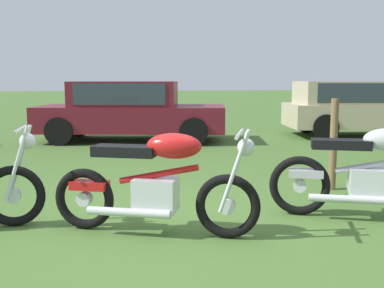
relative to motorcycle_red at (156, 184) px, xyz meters
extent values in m
plane|color=#476B2D|center=(0.06, 0.26, -0.49)|extent=(120.00, 120.00, 0.00)
torus|color=black|center=(-1.38, 0.49, -0.18)|extent=(0.62, 0.09, 0.62)
cylinder|color=silver|center=(-1.38, 0.49, -0.18)|extent=(0.14, 0.10, 0.14)
cylinder|color=silver|center=(-1.32, 0.58, 0.16)|extent=(0.27, 0.04, 0.74)
cylinder|color=silver|center=(-1.32, 0.40, 0.16)|extent=(0.27, 0.04, 0.74)
cylinder|color=silver|center=(-1.28, 0.49, 0.49)|extent=(0.03, 0.64, 0.03)
sphere|color=silver|center=(-1.22, 0.49, 0.37)|extent=(0.16, 0.16, 0.16)
torus|color=black|center=(0.63, -0.25, -0.18)|extent=(0.60, 0.31, 0.61)
torus|color=black|center=(-0.68, 0.27, -0.18)|extent=(0.60, 0.31, 0.61)
cylinder|color=silver|center=(0.63, -0.25, -0.18)|extent=(0.17, 0.14, 0.14)
cylinder|color=silver|center=(-0.68, 0.27, -0.18)|extent=(0.17, 0.14, 0.14)
cylinder|color=silver|center=(0.72, -0.18, 0.15)|extent=(0.27, 0.13, 0.75)
cylinder|color=silver|center=(0.66, -0.35, 0.15)|extent=(0.27, 0.13, 0.75)
cube|color=silver|center=(0.00, 0.01, -0.11)|extent=(0.48, 0.43, 0.32)
cylinder|color=red|center=(0.02, 0.00, 0.09)|extent=(0.74, 0.34, 0.22)
ellipsoid|color=red|center=(0.16, -0.06, 0.36)|extent=(0.58, 0.43, 0.24)
cube|color=black|center=(-0.28, 0.12, 0.30)|extent=(0.65, 0.44, 0.10)
cube|color=red|center=(-0.62, 0.25, -0.04)|extent=(0.40, 0.30, 0.08)
cylinder|color=silver|center=(0.73, -0.28, 0.49)|extent=(0.27, 0.61, 0.03)
sphere|color=silver|center=(0.78, -0.31, 0.37)|extent=(0.21, 0.21, 0.16)
cylinder|color=silver|center=(-0.27, -0.06, -0.25)|extent=(0.77, 0.37, 0.08)
torus|color=black|center=(1.60, 0.33, -0.16)|extent=(0.64, 0.32, 0.65)
cylinder|color=silver|center=(1.60, 0.33, -0.16)|extent=(0.17, 0.14, 0.14)
cube|color=silver|center=(2.25, 0.07, -0.11)|extent=(0.48, 0.43, 0.32)
cylinder|color=#B7BABF|center=(2.28, 0.06, 0.09)|extent=(0.72, 0.33, 0.22)
cube|color=black|center=(1.98, 0.18, 0.30)|extent=(0.65, 0.44, 0.10)
cube|color=#B7BABF|center=(1.65, 0.31, -0.02)|extent=(0.40, 0.30, 0.08)
cylinder|color=silver|center=(1.99, 0.00, -0.25)|extent=(0.77, 0.37, 0.08)
cube|color=maroon|center=(0.16, 6.85, 0.06)|extent=(4.70, 2.69, 0.60)
cube|color=maroon|center=(0.01, 6.88, 0.64)|extent=(2.72, 2.10, 0.60)
cube|color=#2D3842|center=(0.01, 6.88, 0.66)|extent=(2.37, 2.06, 0.48)
cylinder|color=black|center=(1.81, 7.36, -0.17)|extent=(0.67, 0.35, 0.64)
cylinder|color=black|center=(1.46, 5.71, -0.17)|extent=(0.67, 0.35, 0.64)
cylinder|color=black|center=(-1.15, 7.99, -0.17)|extent=(0.67, 0.35, 0.64)
cylinder|color=black|center=(-1.50, 6.34, -0.17)|extent=(0.67, 0.35, 0.64)
cube|color=#BCAD8C|center=(6.40, 6.63, 0.06)|extent=(4.62, 2.41, 0.60)
cube|color=#BCAD8C|center=(6.01, 6.69, 0.64)|extent=(3.28, 2.03, 0.60)
cube|color=#2D3842|center=(6.01, 6.69, 0.66)|extent=(2.83, 1.99, 0.48)
cylinder|color=black|center=(5.05, 7.67, -0.17)|extent=(0.67, 0.32, 0.64)
cylinder|color=black|center=(4.79, 6.06, -0.17)|extent=(0.67, 0.32, 0.64)
cylinder|color=brown|center=(2.51, 1.34, 0.12)|extent=(0.10, 0.10, 1.22)
camera|label=1|loc=(-0.44, -4.19, 0.97)|focal=42.55mm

